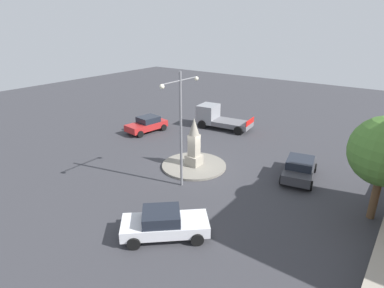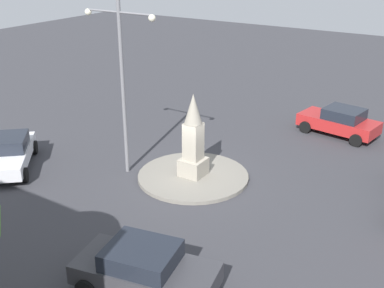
# 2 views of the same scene
# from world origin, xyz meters

# --- Properties ---
(ground_plane) EXTENTS (80.00, 80.00, 0.00)m
(ground_plane) POSITION_xyz_m (0.00, 0.00, 0.00)
(ground_plane) COLOR #38383D
(traffic_island) EXTENTS (4.78, 4.78, 0.15)m
(traffic_island) POSITION_xyz_m (0.00, 0.00, 0.08)
(traffic_island) COLOR gray
(traffic_island) RESTS_ON ground
(monument) EXTENTS (1.01, 1.01, 3.62)m
(monument) POSITION_xyz_m (0.00, 0.00, 1.77)
(monument) COLOR #9E9687
(monument) RESTS_ON traffic_island
(streetlamp) EXTENTS (3.52, 0.28, 7.43)m
(streetlamp) POSITION_xyz_m (2.81, 1.02, 4.50)
(streetlamp) COLOR slate
(streetlamp) RESTS_ON ground
(car_dark_grey_waiting) EXTENTS (4.40, 2.69, 1.48)m
(car_dark_grey_waiting) POSITION_xyz_m (-2.74, 6.93, 0.77)
(car_dark_grey_waiting) COLOR #38383D
(car_dark_grey_waiting) RESTS_ON ground
(car_red_parked_left) EXTENTS (4.26, 2.49, 1.50)m
(car_red_parked_left) POSITION_xyz_m (-3.78, -8.38, 0.77)
(car_red_parked_left) COLOR #B22323
(car_red_parked_left) RESTS_ON ground
(car_white_parked_right) EXTENTS (4.19, 4.40, 1.46)m
(car_white_parked_right) POSITION_xyz_m (7.51, 3.58, 0.74)
(car_white_parked_right) COLOR silver
(car_white_parked_right) RESTS_ON ground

